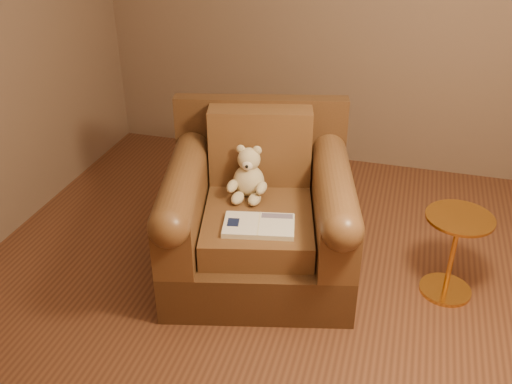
# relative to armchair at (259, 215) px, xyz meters

# --- Properties ---
(floor) EXTENTS (4.00, 4.00, 0.00)m
(floor) POSITION_rel_armchair_xyz_m (0.24, -0.33, -0.38)
(floor) COLOR brown
(floor) RESTS_ON ground
(room) EXTENTS (4.02, 4.02, 2.71)m
(room) POSITION_rel_armchair_xyz_m (0.24, -0.33, 1.33)
(room) COLOR brown
(room) RESTS_ON ground
(armchair) EXTENTS (1.31, 1.27, 0.98)m
(armchair) POSITION_rel_armchair_xyz_m (0.00, 0.00, 0.00)
(armchair) COLOR #492D18
(armchair) RESTS_ON floor
(teddy_bear) EXTENTS (0.24, 0.27, 0.33)m
(teddy_bear) POSITION_rel_armchair_xyz_m (-0.09, 0.07, 0.21)
(teddy_bear) COLOR beige
(teddy_bear) RESTS_ON armchair
(guidebook) EXTENTS (0.44, 0.31, 0.03)m
(guidebook) POSITION_rel_armchair_xyz_m (0.07, -0.27, 0.10)
(guidebook) COLOR beige
(guidebook) RESTS_ON armchair
(side_table) EXTENTS (0.38, 0.38, 0.53)m
(side_table) POSITION_rel_armchair_xyz_m (1.15, 0.06, -0.09)
(side_table) COLOR gold
(side_table) RESTS_ON floor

